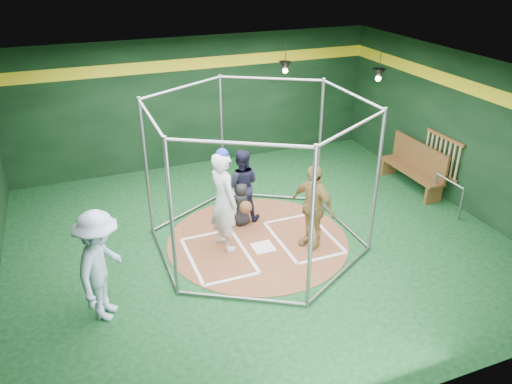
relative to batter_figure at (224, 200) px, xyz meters
name	(u,v)px	position (x,y,z in m)	size (l,w,h in m)	color
room_shell	(258,164)	(0.71, -0.03, 0.67)	(10.10, 9.10, 3.53)	#0C3515
clay_disc	(258,240)	(0.71, -0.03, -1.07)	(3.80, 3.80, 0.01)	brown
home_plate	(263,247)	(0.71, -0.33, -1.06)	(0.43, 0.43, 0.01)	white
batter_box_left	(218,255)	(-0.24, -0.28, -1.06)	(1.17, 1.77, 0.01)	white
batter_box_right	(303,237)	(1.66, -0.28, -1.06)	(1.17, 1.77, 0.01)	white
batting_cage	(258,176)	(0.71, -0.03, 0.42)	(4.05, 4.67, 3.00)	gray
bat_rack	(442,155)	(5.64, 0.37, -0.03)	(0.07, 1.25, 0.98)	brown
pendant_lamp_near	(285,66)	(2.91, 3.57, 1.66)	(0.34, 0.34, 0.90)	black
pendant_lamp_far	(379,74)	(4.71, 1.97, 1.66)	(0.34, 0.34, 0.90)	black
batter_figure	(224,200)	(0.00, 0.00, 0.00)	(0.67, 0.86, 2.16)	silver
visitor_leopard	(312,207)	(1.67, -0.59, -0.18)	(1.05, 0.44, 1.78)	tan
catcher_figure	(242,204)	(0.64, 0.71, -0.56)	(0.54, 0.59, 1.00)	black
umpire	(241,185)	(0.72, 0.97, -0.23)	(0.81, 0.63, 1.67)	black
bystander_blue	(101,266)	(-2.49, -1.28, -0.10)	(1.27, 0.73, 1.97)	#ACC8E3
dugout_bench	(415,165)	(5.36, 0.92, -0.47)	(0.47, 2.03, 1.19)	brown
steel_railing	(448,191)	(5.26, -0.44, -0.55)	(0.05, 0.93, 0.80)	gray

